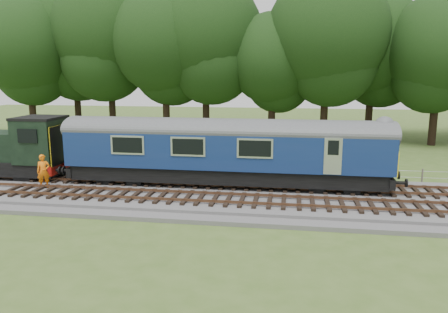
# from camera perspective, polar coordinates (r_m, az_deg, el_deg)

# --- Properties ---
(ground) EXTENTS (120.00, 120.00, 0.00)m
(ground) POSITION_cam_1_polar(r_m,az_deg,el_deg) (23.55, 13.06, -5.83)
(ground) COLOR #405E22
(ground) RESTS_ON ground
(ballast) EXTENTS (70.00, 7.00, 0.35)m
(ballast) POSITION_cam_1_polar(r_m,az_deg,el_deg) (23.50, 13.07, -5.42)
(ballast) COLOR #4C4C4F
(ballast) RESTS_ON ground
(track_north) EXTENTS (67.20, 2.40, 0.21)m
(track_north) POSITION_cam_1_polar(r_m,az_deg,el_deg) (24.78, 12.87, -3.98)
(track_north) COLOR black
(track_north) RESTS_ON ballast
(track_south) EXTENTS (67.20, 2.40, 0.21)m
(track_south) POSITION_cam_1_polar(r_m,az_deg,el_deg) (21.90, 13.40, -6.00)
(track_south) COLOR black
(track_south) RESTS_ON ballast
(fence) EXTENTS (64.00, 0.12, 1.00)m
(fence) POSITION_cam_1_polar(r_m,az_deg,el_deg) (27.88, 12.41, -3.17)
(fence) COLOR #6B6054
(fence) RESTS_ON ground
(tree_line) EXTENTS (70.00, 8.00, 18.00)m
(tree_line) POSITION_cam_1_polar(r_m,az_deg,el_deg) (45.03, 11.11, 2.26)
(tree_line) COLOR black
(tree_line) RESTS_ON ground
(dmu_railcar) EXTENTS (18.05, 2.86, 3.88)m
(dmu_railcar) POSITION_cam_1_polar(r_m,az_deg,el_deg) (24.51, 0.16, 1.39)
(dmu_railcar) COLOR black
(dmu_railcar) RESTS_ON ground
(shunter_loco) EXTENTS (8.92, 2.60, 3.38)m
(shunter_loco) POSITION_cam_1_polar(r_m,az_deg,el_deg) (30.03, -27.13, 0.73)
(shunter_loco) COLOR black
(shunter_loco) RESTS_ON ground
(worker) EXTENTS (0.82, 0.75, 1.89)m
(worker) POSITION_cam_1_polar(r_m,az_deg,el_deg) (26.11, -22.51, -1.80)
(worker) COLOR orange
(worker) RESTS_ON ballast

